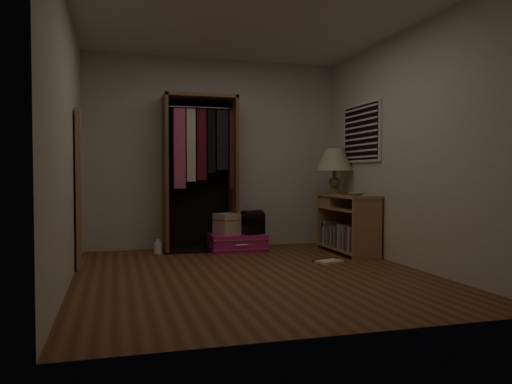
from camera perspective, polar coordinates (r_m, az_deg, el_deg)
ground at (r=5.12m, az=-0.34°, el=-9.38°), size 4.00×4.00×0.00m
room_walls at (r=5.10m, az=0.35°, el=7.51°), size 3.52×4.02×2.60m
console_bookshelf at (r=6.57m, az=10.22°, el=-3.40°), size 0.42×1.12×0.75m
open_wardrobe at (r=6.70m, az=-6.38°, el=3.63°), size 0.98×0.50×2.05m
floor_mirror at (r=5.85m, az=-19.38°, el=0.32°), size 0.06×0.80×1.70m
pink_suitcase at (r=6.63m, az=-2.17°, el=-5.78°), size 0.75×0.55×0.23m
train_case at (r=6.61m, az=-2.89°, el=-3.61°), size 0.48×0.42×0.29m
black_bag at (r=6.59m, az=-0.43°, el=-3.40°), size 0.34×0.29×0.32m
table_lamp at (r=6.87m, az=8.97°, el=3.53°), size 0.61×0.61×0.61m
brass_tray at (r=6.44m, az=10.75°, el=-0.29°), size 0.30×0.30×0.01m
ceramic_bowl at (r=6.20m, az=11.36°, el=-0.25°), size 0.18×0.18×0.04m
white_jug at (r=6.52m, az=-11.12°, el=-6.23°), size 0.13×0.13×0.19m
floor_book at (r=5.87m, az=8.15°, el=-7.80°), size 0.34×0.31×0.03m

